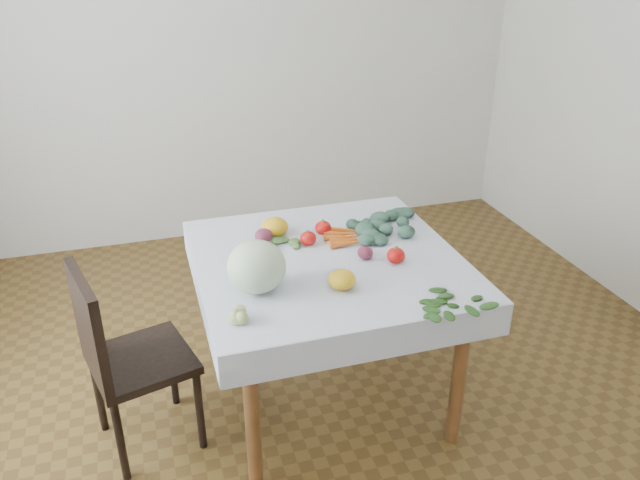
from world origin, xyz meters
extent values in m
plane|color=brown|center=(0.00, 0.00, 0.00)|extent=(4.00, 4.00, 0.00)
cube|color=beige|center=(0.00, 2.00, 1.35)|extent=(4.00, 0.04, 2.70)
cube|color=brown|center=(0.00, 0.00, 0.73)|extent=(1.00, 1.00, 0.04)
cylinder|color=brown|center=(-0.44, -0.44, 0.35)|extent=(0.06, 0.06, 0.71)
cylinder|color=brown|center=(0.44, -0.44, 0.35)|extent=(0.06, 0.06, 0.71)
cylinder|color=brown|center=(-0.44, 0.44, 0.35)|extent=(0.06, 0.06, 0.71)
cylinder|color=brown|center=(0.44, 0.44, 0.35)|extent=(0.06, 0.06, 0.71)
cube|color=white|center=(0.00, 0.00, 0.75)|extent=(1.12, 1.12, 0.01)
cube|color=black|center=(-0.82, -0.04, 0.42)|extent=(0.48, 0.48, 0.04)
cube|color=black|center=(-1.00, -0.09, 0.65)|extent=(0.14, 0.39, 0.43)
cylinder|color=black|center=(-0.94, -0.25, 0.20)|extent=(0.03, 0.03, 0.40)
cylinder|color=black|center=(-0.62, -0.16, 0.20)|extent=(0.03, 0.03, 0.40)
cylinder|color=black|center=(-1.03, 0.08, 0.20)|extent=(0.03, 0.03, 0.40)
cylinder|color=black|center=(-0.71, 0.16, 0.20)|extent=(0.03, 0.03, 0.40)
ellipsoid|color=beige|center=(-0.35, -0.18, 0.86)|extent=(0.25, 0.25, 0.21)
ellipsoid|color=red|center=(-0.15, 0.28, 0.79)|extent=(0.09, 0.09, 0.06)
ellipsoid|color=red|center=(0.05, 0.23, 0.79)|extent=(0.09, 0.09, 0.07)
ellipsoid|color=red|center=(-0.05, 0.14, 0.79)|extent=(0.10, 0.10, 0.06)
ellipsoid|color=red|center=(0.26, -0.13, 0.79)|extent=(0.09, 0.09, 0.07)
ellipsoid|color=gold|center=(-0.17, 0.28, 0.80)|extent=(0.14, 0.14, 0.09)
ellipsoid|color=gold|center=(-0.02, -0.26, 0.79)|extent=(0.14, 0.14, 0.08)
ellipsoid|color=#561833|center=(-0.23, 0.22, 0.79)|extent=(0.09, 0.09, 0.07)
ellipsoid|color=#561833|center=(0.15, -0.06, 0.79)|extent=(0.09, 0.09, 0.06)
ellipsoid|color=#A4B669|center=(-0.42, -0.35, 0.78)|extent=(0.04, 0.04, 0.04)
ellipsoid|color=#A4B669|center=(-0.44, -0.35, 0.78)|extent=(0.04, 0.04, 0.04)
ellipsoid|color=#A4B669|center=(-0.42, -0.38, 0.78)|extent=(0.04, 0.04, 0.04)
ellipsoid|color=#A4B669|center=(-0.40, -0.32, 0.78)|extent=(0.04, 0.04, 0.04)
ellipsoid|color=#A4B669|center=(-0.48, -0.37, 0.78)|extent=(0.04, 0.04, 0.04)
cone|color=orange|center=(0.15, 0.21, 0.77)|extent=(0.20, 0.10, 0.03)
cone|color=orange|center=(0.15, 0.17, 0.77)|extent=(0.21, 0.09, 0.03)
cone|color=orange|center=(0.15, 0.14, 0.77)|extent=(0.21, 0.07, 0.03)
cone|color=orange|center=(0.15, 0.11, 0.77)|extent=(0.21, 0.05, 0.03)
cone|color=orange|center=(0.15, 0.08, 0.77)|extent=(0.21, 0.03, 0.03)
ellipsoid|color=#3A5F4D|center=(0.38, 0.17, 0.78)|extent=(0.07, 0.07, 0.05)
ellipsoid|color=#3A5F4D|center=(0.34, 0.19, 0.78)|extent=(0.07, 0.07, 0.05)
ellipsoid|color=#3A5F4D|center=(0.35, 0.14, 0.78)|extent=(0.07, 0.07, 0.05)
ellipsoid|color=#3A5F4D|center=(0.40, 0.20, 0.78)|extent=(0.07, 0.07, 0.05)
ellipsoid|color=#3A5F4D|center=(0.30, 0.17, 0.78)|extent=(0.07, 0.07, 0.05)
ellipsoid|color=#3A5F4D|center=(0.41, 0.13, 0.78)|extent=(0.07, 0.07, 0.05)
ellipsoid|color=#3A5F4D|center=(0.35, 0.24, 0.78)|extent=(0.07, 0.07, 0.05)
ellipsoid|color=#3A5F4D|center=(0.30, 0.11, 0.78)|extent=(0.07, 0.07, 0.05)
ellipsoid|color=#3A5F4D|center=(0.45, 0.19, 0.78)|extent=(0.07, 0.07, 0.05)
ellipsoid|color=#3A5F4D|center=(0.26, 0.22, 0.78)|extent=(0.07, 0.07, 0.05)
ellipsoid|color=#3A5F4D|center=(0.39, 0.08, 0.78)|extent=(0.07, 0.07, 0.05)
ellipsoid|color=#3A5F4D|center=(0.41, 0.27, 0.78)|extent=(0.07, 0.07, 0.05)
ellipsoid|color=#3A5F4D|center=(0.23, 0.13, 0.78)|extent=(0.07, 0.07, 0.05)
ellipsoid|color=#3A5F4D|center=(0.49, 0.13, 0.78)|extent=(0.07, 0.07, 0.05)
ellipsoid|color=#3A5F4D|center=(0.29, 0.29, 0.78)|extent=(0.07, 0.07, 0.05)
ellipsoid|color=#3A5F4D|center=(0.31, 0.05, 0.78)|extent=(0.07, 0.07, 0.05)
ellipsoid|color=#27541A|center=(0.35, -0.49, 0.76)|extent=(0.06, 0.04, 0.01)
ellipsoid|color=#27541A|center=(0.32, -0.46, 0.76)|extent=(0.06, 0.04, 0.01)
ellipsoid|color=#27541A|center=(0.32, -0.51, 0.76)|extent=(0.06, 0.04, 0.01)
ellipsoid|color=#27541A|center=(0.37, -0.46, 0.76)|extent=(0.06, 0.04, 0.01)
ellipsoid|color=#27541A|center=(0.28, -0.47, 0.76)|extent=(0.06, 0.04, 0.01)
ellipsoid|color=#27541A|center=(0.37, -0.52, 0.76)|extent=(0.06, 0.04, 0.01)
ellipsoid|color=#27541A|center=(0.34, -0.43, 0.76)|extent=(0.06, 0.04, 0.01)
ellipsoid|color=#27541A|center=(0.28, -0.52, 0.76)|extent=(0.06, 0.04, 0.01)
ellipsoid|color=#27541A|center=(0.41, -0.48, 0.76)|extent=(0.06, 0.04, 0.01)
ellipsoid|color=#27541A|center=(0.27, -0.43, 0.76)|extent=(0.06, 0.04, 0.01)
ellipsoid|color=#27541A|center=(0.34, -0.56, 0.76)|extent=(0.06, 0.04, 0.01)
ellipsoid|color=#27541A|center=(0.40, -0.41, 0.76)|extent=(0.06, 0.04, 0.01)
ellipsoid|color=#27541A|center=(0.22, -0.50, 0.76)|extent=(0.06, 0.04, 0.01)
ellipsoid|color=#27541A|center=(0.43, -0.53, 0.76)|extent=(0.06, 0.04, 0.01)
ellipsoid|color=#27541A|center=(0.30, -0.38, 0.76)|extent=(0.06, 0.04, 0.01)
ellipsoid|color=#56863D|center=(-0.14, 0.19, 0.77)|extent=(0.05, 0.05, 0.02)
ellipsoid|color=#56863D|center=(-0.17, 0.20, 0.77)|extent=(0.05, 0.05, 0.02)
ellipsoid|color=#56863D|center=(-0.16, 0.16, 0.77)|extent=(0.05, 0.05, 0.02)
ellipsoid|color=#56863D|center=(-0.13, 0.21, 0.77)|extent=(0.05, 0.05, 0.02)
ellipsoid|color=#56863D|center=(-0.20, 0.19, 0.77)|extent=(0.05, 0.05, 0.02)
ellipsoid|color=#56863D|center=(-0.12, 0.16, 0.77)|extent=(0.05, 0.05, 0.02)
ellipsoid|color=#56863D|center=(-0.16, 0.23, 0.77)|extent=(0.05, 0.05, 0.02)
ellipsoid|color=#56863D|center=(-0.19, 0.14, 0.77)|extent=(0.05, 0.05, 0.02)
ellipsoid|color=#56863D|center=(-0.09, 0.20, 0.77)|extent=(0.05, 0.05, 0.02)
ellipsoid|color=#56863D|center=(-0.22, 0.22, 0.77)|extent=(0.05, 0.05, 0.02)
ellipsoid|color=#56863D|center=(-0.13, 0.12, 0.77)|extent=(0.05, 0.05, 0.02)
ellipsoid|color=#56863D|center=(-0.12, 0.26, 0.77)|extent=(0.05, 0.05, 0.02)
ellipsoid|color=#56863D|center=(-0.25, 0.16, 0.77)|extent=(0.05, 0.05, 0.02)
camera|label=1|loc=(-0.73, -2.27, 2.02)|focal=35.00mm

